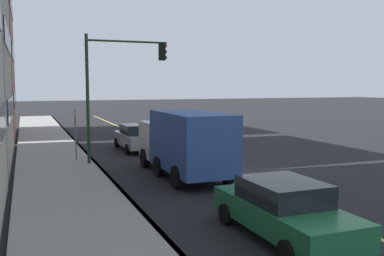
% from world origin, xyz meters
% --- Properties ---
extents(ground, '(200.00, 200.00, 0.00)m').
position_xyz_m(ground, '(0.00, 0.00, 0.00)').
color(ground, black).
extents(sidewalk_slab, '(80.00, 3.81, 0.15)m').
position_xyz_m(sidewalk_slab, '(0.00, 7.12, 0.07)').
color(sidewalk_slab, gray).
rests_on(sidewalk_slab, ground).
extents(curb_edge, '(80.00, 0.16, 0.15)m').
position_xyz_m(curb_edge, '(0.00, 5.29, 0.07)').
color(curb_edge, slate).
rests_on(curb_edge, ground).
extents(lane_stripe_center, '(80.00, 0.16, 0.01)m').
position_xyz_m(lane_stripe_center, '(0.00, 0.00, 0.01)').
color(lane_stripe_center, '#D8CC4C').
rests_on(lane_stripe_center, ground).
extents(car_silver, '(4.76, 2.02, 1.61)m').
position_xyz_m(car_silver, '(8.37, 2.11, 0.82)').
color(car_silver, '#A8AAB2').
rests_on(car_silver, ground).
extents(car_green, '(4.71, 2.05, 1.53)m').
position_xyz_m(car_green, '(-8.11, 2.29, 0.78)').
color(car_green, '#1E6038').
rests_on(car_green, ground).
extents(truck_blue, '(6.93, 2.44, 2.88)m').
position_xyz_m(truck_blue, '(0.05, 2.01, 1.54)').
color(truck_blue, silver).
rests_on(truck_blue, ground).
extents(traffic_light_mast, '(0.28, 4.18, 6.48)m').
position_xyz_m(traffic_light_mast, '(4.02, 4.14, 4.42)').
color(traffic_light_mast, '#1E3823').
rests_on(traffic_light_mast, ground).
extents(street_sign_post, '(0.60, 0.08, 2.77)m').
position_xyz_m(street_sign_post, '(5.12, 6.12, 1.64)').
color(street_sign_post, slate).
rests_on(street_sign_post, ground).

